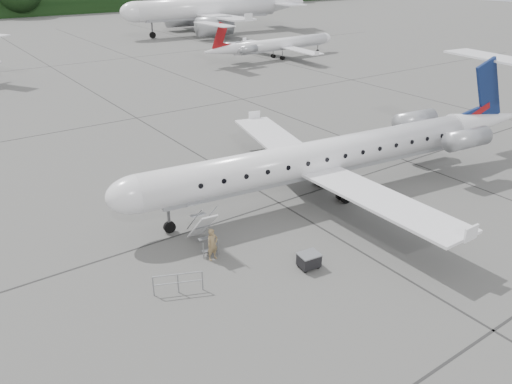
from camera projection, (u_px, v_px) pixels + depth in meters
ground at (373, 219)px, 29.13m from camera, size 320.00×320.00×0.00m
main_regional_jet at (320, 141)px, 30.24m from camera, size 31.61×24.54×7.49m
airstair at (202, 227)px, 25.79m from camera, size 1.14×2.46×2.35m
passenger at (212, 244)px, 24.85m from camera, size 0.67×0.48×1.72m
safety_railing at (178, 283)px, 22.47m from camera, size 2.05×0.95×1.00m
baggage_cart at (309, 260)px, 24.33m from camera, size 1.07×0.91×0.85m
bg_regional_right at (282, 38)px, 74.73m from camera, size 23.61×17.61×5.96m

